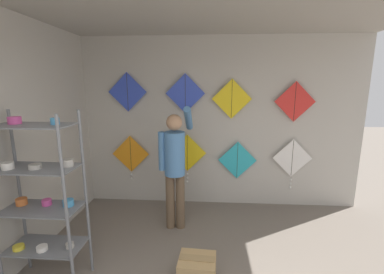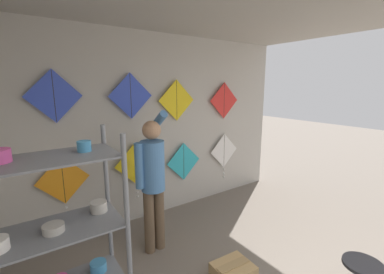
{
  "view_description": "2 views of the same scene",
  "coord_description": "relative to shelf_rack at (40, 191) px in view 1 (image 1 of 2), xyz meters",
  "views": [
    {
      "loc": [
        0.01,
        -0.99,
        2.04
      ],
      "look_at": [
        -0.26,
        2.94,
        1.23
      ],
      "focal_mm": 24.0,
      "sensor_mm": 36.0,
      "label": 1
    },
    {
      "loc": [
        -1.75,
        -0.26,
        2.06
      ],
      "look_at": [
        0.48,
        2.94,
        1.25
      ],
      "focal_mm": 24.0,
      "sensor_mm": 36.0,
      "label": 2
    }
  ],
  "objects": [
    {
      "name": "kite_6",
      "position": [
        2.0,
        1.92,
        0.8
      ],
      "size": [
        0.64,
        0.01,
        0.64
      ],
      "color": "yellow"
    },
    {
      "name": "kite_2",
      "position": [
        2.13,
        1.92,
        -0.22
      ],
      "size": [
        0.64,
        0.01,
        0.64
      ],
      "color": "#28B2C6"
    },
    {
      "name": "kite_1",
      "position": [
        1.29,
        1.92,
        -0.14
      ],
      "size": [
        0.64,
        0.04,
        0.85
      ],
      "color": "yellow"
    },
    {
      "name": "kite_0",
      "position": [
        0.31,
        1.92,
        -0.16
      ],
      "size": [
        0.64,
        0.04,
        0.78
      ],
      "color": "orange"
    },
    {
      "name": "kite_5",
      "position": [
        1.26,
        1.92,
        0.88
      ],
      "size": [
        0.64,
        0.01,
        0.64
      ],
      "color": "blue"
    },
    {
      "name": "back_panel",
      "position": [
        1.65,
        2.01,
        0.39
      ],
      "size": [
        4.96,
        0.06,
        2.8
      ],
      "primitive_type": "cube",
      "color": "#BCB7AD",
      "rests_on": "ground"
    },
    {
      "name": "kite_3",
      "position": [
        3.02,
        1.92,
        -0.2
      ],
      "size": [
        0.64,
        0.04,
        0.85
      ],
      "color": "white"
    },
    {
      "name": "cardboard_box",
      "position": [
        1.54,
        0.11,
        -0.88
      ],
      "size": [
        0.4,
        0.35,
        0.27
      ],
      "rotation": [
        0.0,
        0.0,
        -0.06
      ],
      "color": "tan",
      "rests_on": "ground"
    },
    {
      "name": "kite_4",
      "position": [
        0.31,
        1.92,
        0.9
      ],
      "size": [
        0.64,
        0.01,
        0.64
      ],
      "color": "blue"
    },
    {
      "name": "shopkeeper",
      "position": [
        1.18,
        1.15,
        -0.03
      ],
      "size": [
        0.45,
        0.62,
        1.76
      ],
      "rotation": [
        0.0,
        0.0,
        0.04
      ],
      "color": "brown",
      "rests_on": "ground"
    },
    {
      "name": "kite_7",
      "position": [
        2.99,
        1.92,
        0.76
      ],
      "size": [
        0.64,
        0.01,
        0.64
      ],
      "color": "red"
    },
    {
      "name": "left_panel",
      "position": [
        -0.46,
        0.36,
        0.39
      ],
      "size": [
        0.06,
        4.04,
        2.8
      ],
      "primitive_type": "cube",
      "color": "#BCB7AD",
      "rests_on": "ground"
    },
    {
      "name": "shelf_rack",
      "position": [
        0.0,
        0.0,
        0.0
      ],
      "size": [
        0.76,
        0.4,
        1.8
      ],
      "color": "slate",
      "rests_on": "ground"
    }
  ]
}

